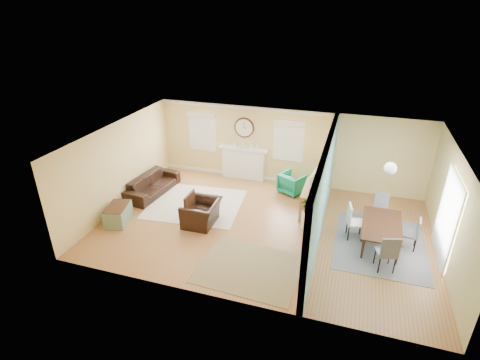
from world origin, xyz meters
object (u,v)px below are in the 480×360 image
Objects in this scene: credenza at (311,200)px; green_chair at (292,183)px; eames_chair at (202,213)px; sofa at (153,184)px; dining_table at (382,234)px.

green_chair is at bearing 125.01° from credenza.
eames_chair is at bearing 78.82° from green_chair.
sofa is 1.97× the size of eames_chair.
credenza reaches higher than dining_table.
green_chair is at bearing 52.83° from dining_table.
sofa is 7.14m from dining_table.
credenza is at bearing -80.36° from sofa.
sofa is at bearing -119.62° from eames_chair.
eames_chair is 4.85m from dining_table.
sofa is 5.12m from credenza.
green_chair is (2.09, 2.67, -0.01)m from eames_chair.
dining_table is at bearing -90.57° from sofa.
dining_table is (7.10, -0.76, -0.00)m from sofa.
green_chair is 1.31m from credenza.
sofa is at bearing 44.99° from green_chair.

